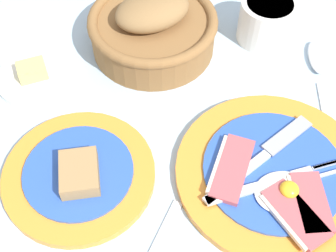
# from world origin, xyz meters

# --- Properties ---
(ground_plane) EXTENTS (3.00, 3.00, 0.00)m
(ground_plane) POSITION_xyz_m (0.00, 0.00, 0.00)
(ground_plane) COLOR #A3BCD1
(breakfast_plate) EXTENTS (0.25, 0.25, 0.03)m
(breakfast_plate) POSITION_xyz_m (0.09, 0.00, 0.01)
(breakfast_plate) COLOR orange
(breakfast_plate) RESTS_ON ground_plane
(bread_plate) EXTENTS (0.19, 0.19, 0.04)m
(bread_plate) POSITION_xyz_m (-0.15, 0.04, 0.01)
(bread_plate) COLOR orange
(bread_plate) RESTS_ON ground_plane
(sugar_cup) EXTENTS (0.09, 0.09, 0.07)m
(sugar_cup) POSITION_xyz_m (0.15, 0.25, 0.04)
(sugar_cup) COLOR white
(sugar_cup) RESTS_ON ground_plane
(bread_basket) EXTENTS (0.20, 0.20, 0.09)m
(bread_basket) POSITION_xyz_m (-0.03, 0.26, 0.04)
(bread_basket) COLOR brown
(bread_basket) RESTS_ON ground_plane
(butter_dish) EXTENTS (0.11, 0.11, 0.03)m
(butter_dish) POSITION_xyz_m (-0.21, 0.22, 0.01)
(butter_dish) COLOR silver
(butter_dish) RESTS_ON ground_plane
(teaspoon_near_cup) EXTENTS (0.06, 0.19, 0.01)m
(teaspoon_near_cup) POSITION_xyz_m (0.21, 0.17, 0.01)
(teaspoon_near_cup) COLOR silver
(teaspoon_near_cup) RESTS_ON ground_plane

